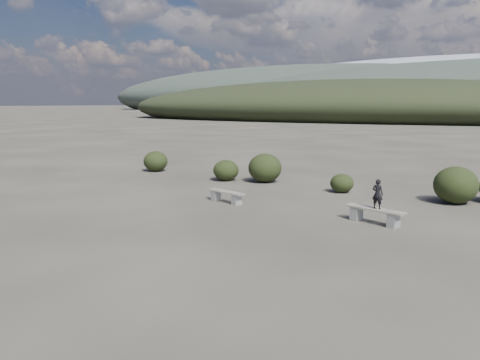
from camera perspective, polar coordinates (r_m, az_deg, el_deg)
The scene contains 9 objects.
ground at distance 12.72m, azimuth -5.24°, elevation -7.38°, with size 1200.00×1200.00×0.00m, color #322E27.
bench_left at distance 17.37m, azimuth -1.70°, elevation -1.91°, with size 1.75×0.83×0.43m.
bench_right at distance 14.92m, azimuth 16.08°, elevation -4.04°, with size 1.95×0.94×0.48m.
seated_person at distance 14.76m, azimuth 16.43°, elevation -1.64°, with size 0.33×0.22×0.91m, color black.
shrub_a at distance 22.25m, azimuth -1.73°, elevation 1.20°, with size 1.22×1.22×1.00m, color black.
shrub_b at distance 21.84m, azimuth 3.07°, elevation 1.49°, with size 1.56×1.56×1.34m, color black.
shrub_c at distance 19.76m, azimuth 12.32°, elevation -0.38°, with size 0.97×0.97×0.77m, color black.
shrub_d at distance 18.87m, azimuth 24.81°, elevation -0.56°, with size 1.57×1.57×1.37m, color black.
shrub_f at distance 25.72m, azimuth -10.25°, elevation 2.27°, with size 1.30×1.30×1.10m, color black.
Camera 1 is at (6.99, -9.97, 3.65)m, focal length 35.00 mm.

